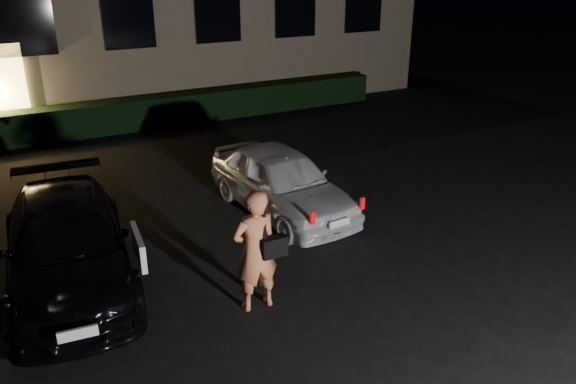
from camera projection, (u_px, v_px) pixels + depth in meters
ground at (354, 322)px, 7.50m from camera, size 80.00×80.00×0.00m
hedge at (142, 113)px, 15.83m from camera, size 15.00×0.70×0.85m
sedan at (67, 244)px, 8.24m from camera, size 2.14×4.43×1.23m
hatch at (281, 181)px, 10.53m from camera, size 1.74×3.73×1.24m
man at (256, 251)px, 7.50m from camera, size 0.72×0.42×1.75m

